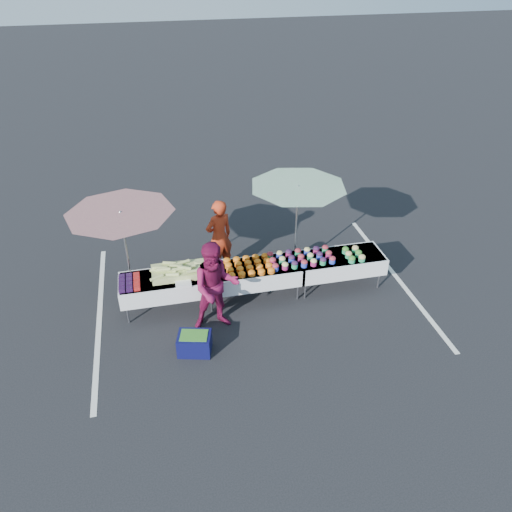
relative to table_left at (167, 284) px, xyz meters
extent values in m
plane|color=black|center=(1.80, 0.00, -0.58)|extent=(80.00, 80.00, 0.00)
cube|color=silver|center=(-1.40, 0.00, -0.58)|extent=(0.10, 5.00, 0.00)
cube|color=silver|center=(5.00, 0.00, -0.58)|extent=(0.10, 5.00, 0.00)
cube|color=white|center=(0.00, 0.00, 0.15)|extent=(1.80, 0.75, 0.04)
cube|color=white|center=(0.00, 0.00, -0.01)|extent=(1.86, 0.81, 0.36)
cylinder|color=slate|center=(-0.82, -0.29, -0.39)|extent=(0.04, 0.04, 0.39)
cylinder|color=slate|center=(-0.82, 0.29, -0.39)|extent=(0.04, 0.04, 0.39)
cylinder|color=slate|center=(0.82, -0.29, -0.39)|extent=(0.04, 0.04, 0.39)
cylinder|color=slate|center=(0.82, 0.29, -0.39)|extent=(0.04, 0.04, 0.39)
cube|color=white|center=(1.80, 0.00, 0.15)|extent=(1.80, 0.75, 0.04)
cube|color=white|center=(1.80, 0.00, -0.01)|extent=(1.86, 0.81, 0.36)
cylinder|color=slate|center=(0.98, -0.29, -0.39)|extent=(0.04, 0.04, 0.39)
cylinder|color=slate|center=(0.98, 0.29, -0.39)|extent=(0.04, 0.04, 0.39)
cylinder|color=slate|center=(2.62, -0.29, -0.39)|extent=(0.04, 0.04, 0.39)
cylinder|color=slate|center=(2.62, 0.29, -0.39)|extent=(0.04, 0.04, 0.39)
cube|color=white|center=(3.60, 0.00, 0.15)|extent=(1.80, 0.75, 0.04)
cube|color=white|center=(3.60, 0.00, -0.01)|extent=(1.86, 0.81, 0.36)
cylinder|color=slate|center=(2.78, -0.29, -0.39)|extent=(0.04, 0.04, 0.39)
cylinder|color=slate|center=(2.78, 0.29, -0.39)|extent=(0.04, 0.04, 0.39)
cylinder|color=slate|center=(4.42, -0.29, -0.39)|extent=(0.04, 0.04, 0.39)
cylinder|color=slate|center=(4.42, 0.29, -0.39)|extent=(0.04, 0.04, 0.39)
cube|color=black|center=(-0.85, -0.27, 0.21)|extent=(0.12, 0.12, 0.08)
cube|color=black|center=(-0.85, -0.13, 0.21)|extent=(0.12, 0.12, 0.08)
cube|color=black|center=(-0.85, 0.01, 0.21)|extent=(0.12, 0.12, 0.08)
cube|color=black|center=(-0.85, 0.15, 0.21)|extent=(0.12, 0.12, 0.08)
cube|color=black|center=(-0.71, -0.27, 0.21)|extent=(0.12, 0.12, 0.08)
cube|color=black|center=(-0.71, -0.13, 0.21)|extent=(0.12, 0.12, 0.08)
cube|color=black|center=(-0.71, 0.01, 0.21)|extent=(0.12, 0.12, 0.08)
cube|color=black|center=(-0.71, 0.15, 0.21)|extent=(0.12, 0.12, 0.08)
cube|color=#AD2012|center=(-0.57, -0.27, 0.21)|extent=(0.12, 0.12, 0.08)
cube|color=#AD2012|center=(-0.57, -0.13, 0.21)|extent=(0.12, 0.12, 0.08)
cube|color=#AD2012|center=(-0.57, 0.01, 0.21)|extent=(0.12, 0.12, 0.08)
cube|color=#AD2012|center=(-0.57, 0.15, 0.21)|extent=(0.12, 0.12, 0.08)
cube|color=#97AD59|center=(0.25, 0.05, 0.24)|extent=(1.05, 0.55, 0.14)
cylinder|color=#97AD59|center=(0.55, 0.20, 0.27)|extent=(0.27, 0.09, 0.10)
cylinder|color=#97AD59|center=(-0.13, 0.10, 0.34)|extent=(0.27, 0.14, 0.07)
cylinder|color=#97AD59|center=(0.36, -0.06, 0.38)|extent=(0.27, 0.14, 0.09)
cylinder|color=#97AD59|center=(-0.17, 0.08, 0.28)|extent=(0.27, 0.15, 0.10)
cylinder|color=#97AD59|center=(0.07, -0.01, 0.33)|extent=(0.27, 0.15, 0.08)
cylinder|color=#97AD59|center=(0.21, 0.09, 0.36)|extent=(0.27, 0.10, 0.10)
cylinder|color=#97AD59|center=(0.21, -0.03, 0.36)|extent=(0.27, 0.07, 0.08)
cylinder|color=#97AD59|center=(0.12, -0.13, 0.31)|extent=(0.27, 0.14, 0.09)
cylinder|color=#97AD59|center=(0.09, 0.25, 0.34)|extent=(0.27, 0.12, 0.08)
cylinder|color=#97AD59|center=(0.71, 0.14, 0.29)|extent=(0.27, 0.16, 0.08)
cylinder|color=#97AD59|center=(-0.06, 0.01, 0.34)|extent=(0.27, 0.11, 0.07)
cylinder|color=#97AD59|center=(0.16, -0.18, 0.27)|extent=(0.27, 0.10, 0.07)
cylinder|color=#97AD59|center=(0.36, 0.19, 0.35)|extent=(0.27, 0.12, 0.08)
cylinder|color=#97AD59|center=(-0.18, -0.17, 0.31)|extent=(0.27, 0.15, 0.08)
cylinder|color=#97AD59|center=(-0.09, 0.09, 0.36)|extent=(0.27, 0.10, 0.08)
cylinder|color=#97AD59|center=(0.46, 0.00, 0.32)|extent=(0.27, 0.16, 0.10)
cylinder|color=#97AD59|center=(-0.03, -0.02, 0.38)|extent=(0.27, 0.12, 0.09)
cylinder|color=#97AD59|center=(0.52, -0.18, 0.37)|extent=(0.27, 0.09, 0.07)
cube|color=white|center=(0.30, -0.30, 0.19)|extent=(0.30, 0.25, 0.05)
cylinder|color=#CD6016|center=(1.25, -0.28, 0.19)|extent=(0.15, 0.15, 0.05)
ellipsoid|color=orange|center=(1.25, -0.28, 0.23)|extent=(0.15, 0.15, 0.08)
cylinder|color=#CD6016|center=(1.25, -0.10, 0.19)|extent=(0.15, 0.15, 0.05)
ellipsoid|color=orange|center=(1.25, -0.10, 0.23)|extent=(0.15, 0.15, 0.08)
cylinder|color=#CD6016|center=(1.25, 0.08, 0.19)|extent=(0.15, 0.15, 0.05)
ellipsoid|color=orange|center=(1.25, 0.08, 0.23)|extent=(0.15, 0.15, 0.08)
cylinder|color=#CD6016|center=(1.25, 0.26, 0.19)|extent=(0.15, 0.15, 0.05)
ellipsoid|color=orange|center=(1.25, 0.26, 0.23)|extent=(0.15, 0.15, 0.08)
cylinder|color=#CD6016|center=(1.45, -0.28, 0.19)|extent=(0.15, 0.15, 0.05)
ellipsoid|color=orange|center=(1.45, -0.28, 0.23)|extent=(0.15, 0.15, 0.08)
cylinder|color=#CD6016|center=(1.45, -0.10, 0.19)|extent=(0.15, 0.15, 0.05)
ellipsoid|color=orange|center=(1.45, -0.10, 0.23)|extent=(0.15, 0.15, 0.08)
cylinder|color=#CD6016|center=(1.45, 0.08, 0.19)|extent=(0.15, 0.15, 0.05)
ellipsoid|color=orange|center=(1.45, 0.08, 0.23)|extent=(0.15, 0.15, 0.08)
cylinder|color=#CD6016|center=(1.45, 0.26, 0.19)|extent=(0.15, 0.15, 0.05)
ellipsoid|color=orange|center=(1.45, 0.26, 0.23)|extent=(0.15, 0.15, 0.08)
cylinder|color=#CD6016|center=(1.65, -0.28, 0.19)|extent=(0.15, 0.15, 0.05)
ellipsoid|color=orange|center=(1.65, -0.28, 0.23)|extent=(0.15, 0.15, 0.08)
cylinder|color=#CD6016|center=(1.65, -0.10, 0.19)|extent=(0.15, 0.15, 0.05)
ellipsoid|color=orange|center=(1.65, -0.10, 0.23)|extent=(0.15, 0.15, 0.08)
cylinder|color=#CD6016|center=(1.65, 0.08, 0.19)|extent=(0.15, 0.15, 0.05)
ellipsoid|color=orange|center=(1.65, 0.08, 0.23)|extent=(0.15, 0.15, 0.08)
cylinder|color=#CD6016|center=(1.65, 0.26, 0.19)|extent=(0.15, 0.15, 0.05)
ellipsoid|color=orange|center=(1.65, 0.26, 0.23)|extent=(0.15, 0.15, 0.08)
cylinder|color=#CD6016|center=(1.85, -0.28, 0.19)|extent=(0.15, 0.15, 0.05)
ellipsoid|color=orange|center=(1.85, -0.28, 0.23)|extent=(0.15, 0.15, 0.08)
cylinder|color=#CD6016|center=(1.85, -0.10, 0.19)|extent=(0.15, 0.15, 0.05)
ellipsoid|color=orange|center=(1.85, -0.10, 0.23)|extent=(0.15, 0.15, 0.08)
cylinder|color=#CD6016|center=(1.85, 0.08, 0.19)|extent=(0.15, 0.15, 0.05)
ellipsoid|color=orange|center=(1.85, 0.08, 0.23)|extent=(0.15, 0.15, 0.08)
cylinder|color=#CD6016|center=(1.85, 0.26, 0.19)|extent=(0.15, 0.15, 0.05)
ellipsoid|color=orange|center=(1.85, 0.26, 0.23)|extent=(0.15, 0.15, 0.08)
cylinder|color=#CD6016|center=(2.05, -0.28, 0.19)|extent=(0.15, 0.15, 0.05)
ellipsoid|color=orange|center=(2.05, -0.28, 0.23)|extent=(0.15, 0.15, 0.08)
cylinder|color=#CD6016|center=(2.05, -0.10, 0.19)|extent=(0.15, 0.15, 0.05)
ellipsoid|color=orange|center=(2.05, -0.10, 0.23)|extent=(0.15, 0.15, 0.08)
cylinder|color=#CD6016|center=(2.05, 0.08, 0.19)|extent=(0.15, 0.15, 0.05)
ellipsoid|color=orange|center=(2.05, 0.08, 0.23)|extent=(0.15, 0.15, 0.08)
cylinder|color=#CD6016|center=(2.05, 0.26, 0.19)|extent=(0.15, 0.15, 0.05)
ellipsoid|color=orange|center=(2.05, 0.26, 0.23)|extent=(0.15, 0.15, 0.08)
cylinder|color=#293CC0|center=(2.15, -0.22, 0.22)|extent=(0.13, 0.13, 0.10)
ellipsoid|color=maroon|center=(2.15, -0.22, 0.28)|extent=(0.14, 0.14, 0.10)
cylinder|color=#97205B|center=(2.15, 0.00, 0.22)|extent=(0.13, 0.13, 0.10)
ellipsoid|color=maroon|center=(2.15, 0.00, 0.28)|extent=(0.14, 0.14, 0.10)
cylinder|color=#238C57|center=(2.15, 0.22, 0.22)|extent=(0.13, 0.13, 0.10)
ellipsoid|color=maroon|center=(2.15, 0.22, 0.28)|extent=(0.14, 0.14, 0.10)
cylinder|color=#97205B|center=(2.35, -0.22, 0.22)|extent=(0.13, 0.13, 0.10)
ellipsoid|color=#CFBA64|center=(2.35, -0.22, 0.28)|extent=(0.14, 0.14, 0.10)
cylinder|color=#238C57|center=(2.35, 0.00, 0.22)|extent=(0.13, 0.13, 0.10)
ellipsoid|color=#CFBA64|center=(2.35, 0.00, 0.28)|extent=(0.14, 0.14, 0.10)
cylinder|color=#293CC0|center=(2.35, 0.22, 0.22)|extent=(0.13, 0.13, 0.10)
ellipsoid|color=#CFBA64|center=(2.35, 0.22, 0.28)|extent=(0.14, 0.14, 0.10)
cylinder|color=#238C57|center=(2.55, -0.22, 0.22)|extent=(0.13, 0.13, 0.10)
ellipsoid|color=black|center=(2.55, -0.22, 0.28)|extent=(0.14, 0.14, 0.10)
cylinder|color=#293CC0|center=(2.55, 0.00, 0.22)|extent=(0.13, 0.13, 0.10)
ellipsoid|color=black|center=(2.55, 0.00, 0.28)|extent=(0.14, 0.14, 0.10)
cylinder|color=#97205B|center=(2.55, 0.22, 0.22)|extent=(0.13, 0.13, 0.10)
ellipsoid|color=black|center=(2.55, 0.22, 0.28)|extent=(0.14, 0.14, 0.10)
cylinder|color=#293CC0|center=(2.75, -0.22, 0.22)|extent=(0.13, 0.13, 0.10)
ellipsoid|color=maroon|center=(2.75, -0.22, 0.28)|extent=(0.14, 0.14, 0.10)
cylinder|color=#97205B|center=(2.75, 0.00, 0.22)|extent=(0.13, 0.13, 0.10)
ellipsoid|color=maroon|center=(2.75, 0.00, 0.28)|extent=(0.14, 0.14, 0.10)
cylinder|color=#238C57|center=(2.75, 0.22, 0.22)|extent=(0.13, 0.13, 0.10)
ellipsoid|color=maroon|center=(2.75, 0.22, 0.28)|extent=(0.14, 0.14, 0.10)
cylinder|color=#97205B|center=(2.95, -0.22, 0.22)|extent=(0.13, 0.13, 0.10)
ellipsoid|color=#CFBA64|center=(2.95, -0.22, 0.28)|extent=(0.14, 0.14, 0.10)
cylinder|color=#238C57|center=(2.95, 0.00, 0.22)|extent=(0.13, 0.13, 0.10)
ellipsoid|color=#CFBA64|center=(2.95, 0.00, 0.28)|extent=(0.14, 0.14, 0.10)
cylinder|color=#293CC0|center=(2.95, 0.22, 0.22)|extent=(0.13, 0.13, 0.10)
ellipsoid|color=#CFBA64|center=(2.95, 0.22, 0.28)|extent=(0.14, 0.14, 0.10)
cylinder|color=#238C57|center=(3.15, -0.22, 0.22)|extent=(0.13, 0.13, 0.10)
ellipsoid|color=black|center=(3.15, -0.22, 0.28)|extent=(0.14, 0.14, 0.10)
cylinder|color=#293CC0|center=(3.15, 0.00, 0.22)|extent=(0.13, 0.13, 0.10)
ellipsoid|color=black|center=(3.15, 0.00, 0.28)|extent=(0.14, 0.14, 0.10)
cylinder|color=#97205B|center=(3.15, 0.22, 0.22)|extent=(0.13, 0.13, 0.10)
ellipsoid|color=black|center=(3.15, 0.22, 0.28)|extent=(0.14, 0.14, 0.10)
cylinder|color=#293CC0|center=(3.35, -0.22, 0.22)|extent=(0.13, 0.13, 0.10)
ellipsoid|color=maroon|center=(3.35, -0.22, 0.28)|extent=(0.14, 0.14, 0.10)
cylinder|color=#97205B|center=(3.35, 0.00, 0.22)|extent=(0.13, 0.13, 0.10)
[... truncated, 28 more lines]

